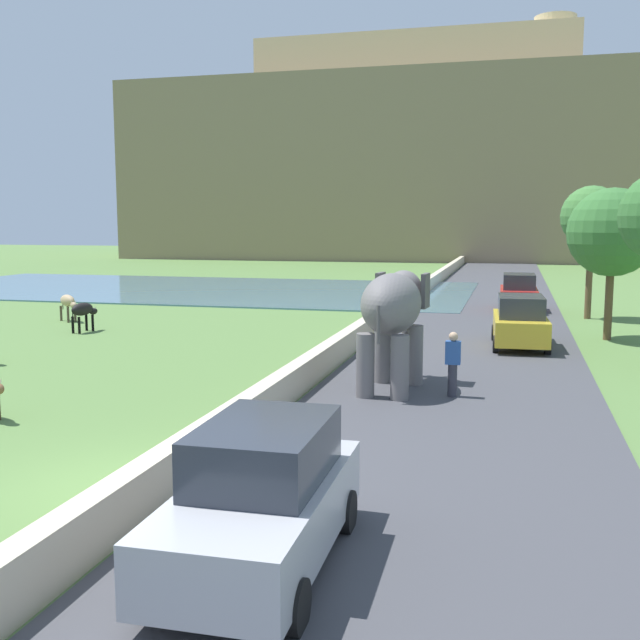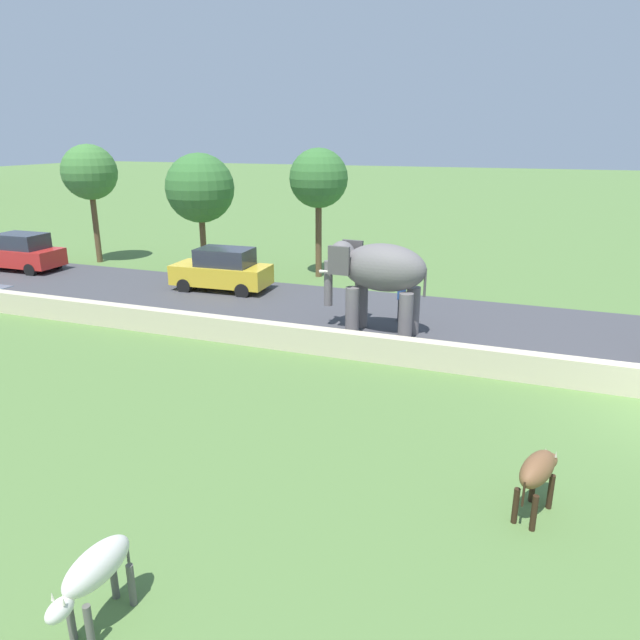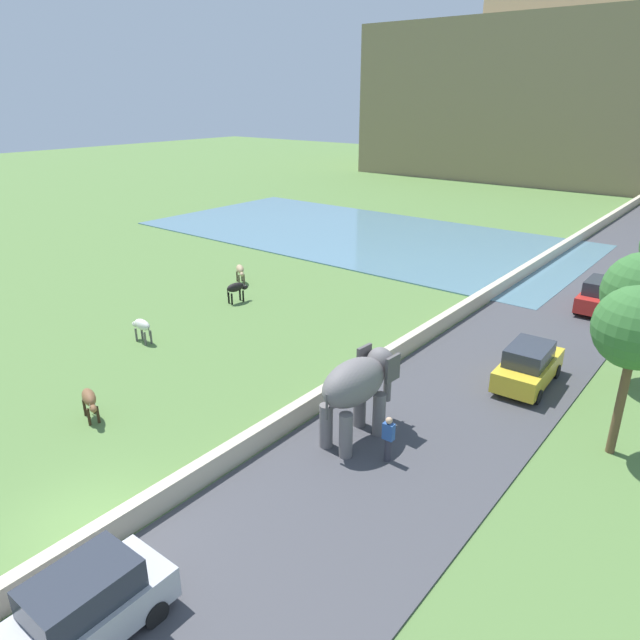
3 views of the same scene
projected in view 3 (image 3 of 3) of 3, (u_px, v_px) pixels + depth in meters
ground_plane at (85, 523)px, 15.61m from camera, size 220.00×220.00×0.00m
road_surface at (528, 339)px, 27.24m from camera, size 7.00×120.00×0.06m
barrier_wall at (437, 326)px, 27.86m from camera, size 0.40×110.00×0.77m
lake at (358, 234)px, 47.72m from camera, size 36.00×18.00×0.08m
hill_distant at (622, 102)px, 74.56m from camera, size 64.00×28.00×20.01m
elephant at (358, 385)px, 18.69m from camera, size 1.58×3.51×2.99m
person_beside_elephant at (388, 438)px, 17.88m from camera, size 0.36×0.22×1.63m
car_silver at (79, 613)px, 11.83m from camera, size 1.85×4.03×1.80m
car_red at (600, 295)px, 30.50m from camera, size 1.85×4.03×1.80m
car_yellow at (528, 365)px, 22.64m from camera, size 1.94×4.07×1.80m
cow_brown at (89, 399)px, 20.24m from camera, size 1.42×0.79×1.15m
cow_white at (142, 326)px, 26.69m from camera, size 1.40×0.50×1.15m
cow_tan at (240, 270)px, 35.08m from camera, size 1.33×1.07×1.15m
cow_black at (236, 288)px, 31.85m from camera, size 0.59×1.42×1.15m
tree_far at (637, 329)px, 17.11m from camera, size 2.57×2.57×5.68m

